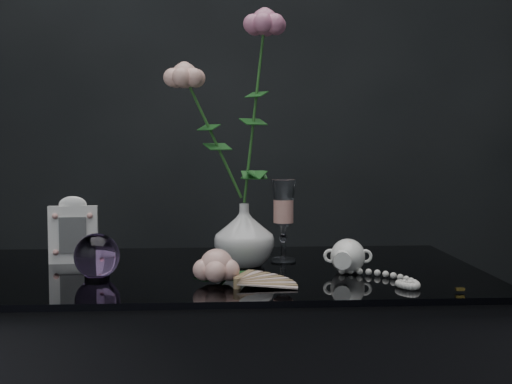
{
  "coord_description": "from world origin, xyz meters",
  "views": [
    {
      "loc": [
        -0.02,
        -1.38,
        1.03
      ],
      "look_at": [
        0.07,
        0.01,
        0.92
      ],
      "focal_mm": 50.0,
      "sensor_mm": 36.0,
      "label": 1
    }
  ],
  "objects_px": {
    "picture_frame": "(73,230)",
    "paperweight": "(97,256)",
    "wine_glass": "(283,221)",
    "loose_rose": "(217,266)",
    "pearl_jar": "(348,254)",
    "vase": "(244,235)"
  },
  "relations": [
    {
      "from": "picture_frame",
      "to": "pearl_jar",
      "type": "height_order",
      "value": "picture_frame"
    },
    {
      "from": "vase",
      "to": "pearl_jar",
      "type": "relative_size",
      "value": 0.53
    },
    {
      "from": "picture_frame",
      "to": "loose_rose",
      "type": "distance_m",
      "value": 0.38
    },
    {
      "from": "vase",
      "to": "wine_glass",
      "type": "relative_size",
      "value": 0.74
    },
    {
      "from": "vase",
      "to": "wine_glass",
      "type": "distance_m",
      "value": 0.11
    },
    {
      "from": "paperweight",
      "to": "loose_rose",
      "type": "bearing_deg",
      "value": -15.02
    },
    {
      "from": "wine_glass",
      "to": "picture_frame",
      "type": "bearing_deg",
      "value": 179.63
    },
    {
      "from": "vase",
      "to": "wine_glass",
      "type": "bearing_deg",
      "value": 31.31
    },
    {
      "from": "picture_frame",
      "to": "loose_rose",
      "type": "xyz_separation_m",
      "value": [
        0.3,
        -0.23,
        -0.04
      ]
    },
    {
      "from": "wine_glass",
      "to": "vase",
      "type": "bearing_deg",
      "value": -148.69
    },
    {
      "from": "wine_glass",
      "to": "pearl_jar",
      "type": "height_order",
      "value": "wine_glass"
    },
    {
      "from": "vase",
      "to": "pearl_jar",
      "type": "height_order",
      "value": "vase"
    },
    {
      "from": "picture_frame",
      "to": "paperweight",
      "type": "distance_m",
      "value": 0.19
    },
    {
      "from": "vase",
      "to": "picture_frame",
      "type": "bearing_deg",
      "value": 171.15
    },
    {
      "from": "wine_glass",
      "to": "loose_rose",
      "type": "xyz_separation_m",
      "value": [
        -0.15,
        -0.23,
        -0.06
      ]
    },
    {
      "from": "picture_frame",
      "to": "wine_glass",
      "type": "bearing_deg",
      "value": -3.76
    },
    {
      "from": "loose_rose",
      "to": "pearl_jar",
      "type": "xyz_separation_m",
      "value": [
        0.26,
        0.09,
        0.0
      ]
    },
    {
      "from": "wine_glass",
      "to": "picture_frame",
      "type": "xyz_separation_m",
      "value": [
        -0.45,
        0.0,
        -0.02
      ]
    },
    {
      "from": "paperweight",
      "to": "pearl_jar",
      "type": "distance_m",
      "value": 0.49
    },
    {
      "from": "wine_glass",
      "to": "picture_frame",
      "type": "relative_size",
      "value": 1.23
    },
    {
      "from": "paperweight",
      "to": "loose_rose",
      "type": "distance_m",
      "value": 0.23
    },
    {
      "from": "paperweight",
      "to": "loose_rose",
      "type": "xyz_separation_m",
      "value": [
        0.23,
        -0.06,
        -0.01
      ]
    }
  ]
}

